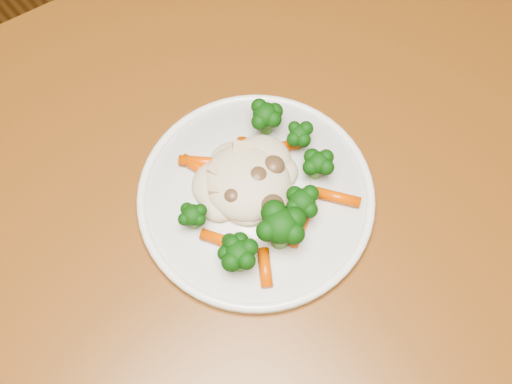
% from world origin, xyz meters
% --- Properties ---
extents(dining_table, '(1.19, 0.88, 0.75)m').
position_xyz_m(dining_table, '(0.07, -0.33, 0.64)').
color(dining_table, brown).
rests_on(dining_table, ground).
extents(plate, '(0.25, 0.25, 0.01)m').
position_xyz_m(plate, '(-0.04, -0.32, 0.76)').
color(plate, white).
rests_on(plate, dining_table).
extents(meal, '(0.18, 0.18, 0.05)m').
position_xyz_m(meal, '(-0.04, -0.33, 0.78)').
color(meal, beige).
rests_on(meal, plate).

